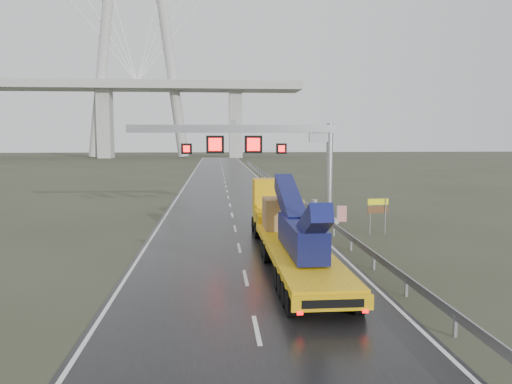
{
  "coord_description": "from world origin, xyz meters",
  "views": [
    {
      "loc": [
        -1.26,
        -17.37,
        6.16
      ],
      "look_at": [
        0.93,
        9.76,
        3.2
      ],
      "focal_mm": 35.0,
      "sensor_mm": 36.0,
      "label": 1
    }
  ],
  "objects": [
    {
      "name": "ground",
      "position": [
        0.0,
        0.0,
        0.0
      ],
      "size": [
        400.0,
        400.0,
        0.0
      ],
      "primitive_type": "plane",
      "color": "#343726",
      "rests_on": "ground"
    },
    {
      "name": "heavy_haul_truck",
      "position": [
        2.41,
        8.59,
        1.63
      ],
      "size": [
        2.8,
        17.97,
        4.21
      ],
      "rotation": [
        0.0,
        0.0,
        0.01
      ],
      "color": "yellow",
      "rests_on": "ground"
    },
    {
      "name": "guardrail",
      "position": [
        6.1,
        30.0,
        0.7
      ],
      "size": [
        0.2,
        140.0,
        1.4
      ],
      "primitive_type": null,
      "color": "gray",
      "rests_on": "ground"
    },
    {
      "name": "road",
      "position": [
        0.0,
        40.0,
        0.01
      ],
      "size": [
        11.0,
        200.0,
        0.02
      ],
      "primitive_type": "cube",
      "color": "black",
      "rests_on": "ground"
    },
    {
      "name": "striped_barrier",
      "position": [
        8.0,
        18.51,
        0.58
      ],
      "size": [
        0.7,
        0.4,
        1.15
      ],
      "primitive_type": "cube",
      "rotation": [
        0.0,
        0.0,
        -0.05
      ],
      "color": "red",
      "rests_on": "ground"
    },
    {
      "name": "exit_sign_pair",
      "position": [
        9.0,
        13.32,
        1.65
      ],
      "size": [
        1.38,
        0.2,
        2.36
      ],
      "rotation": [
        0.0,
        0.0,
        0.1
      ],
      "color": "gray",
      "rests_on": "ground"
    },
    {
      "name": "sign_gantry",
      "position": [
        2.1,
        17.99,
        5.61
      ],
      "size": [
        14.9,
        1.2,
        7.42
      ],
      "color": "#A0A09C",
      "rests_on": "ground"
    }
  ]
}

